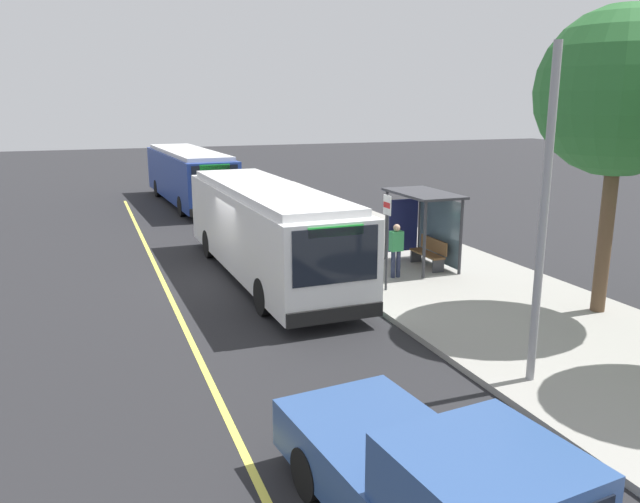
# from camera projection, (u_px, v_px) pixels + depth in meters

# --- Properties ---
(ground_plane) EXTENTS (120.00, 120.00, 0.00)m
(ground_plane) POSITION_uv_depth(u_px,v_px,m) (236.00, 280.00, 19.77)
(ground_plane) COLOR #232326
(sidewalk_curb) EXTENTS (44.00, 6.40, 0.15)m
(sidewalk_curb) POSITION_uv_depth(u_px,v_px,m) (405.00, 261.00, 21.81)
(sidewalk_curb) COLOR gray
(sidewalk_curb) RESTS_ON ground_plane
(lane_stripe_center) EXTENTS (36.00, 0.14, 0.01)m
(lane_stripe_center) POSITION_uv_depth(u_px,v_px,m) (165.00, 287.00, 19.01)
(lane_stripe_center) COLOR #E0D64C
(lane_stripe_center) RESTS_ON ground_plane
(transit_bus_main) EXTENTS (11.15, 2.82, 2.95)m
(transit_bus_main) POSITION_uv_depth(u_px,v_px,m) (267.00, 228.00, 19.67)
(transit_bus_main) COLOR white
(transit_bus_main) RESTS_ON ground_plane
(transit_bus_second) EXTENTS (11.71, 3.17, 2.95)m
(transit_bus_second) POSITION_uv_depth(u_px,v_px,m) (189.00, 175.00, 33.90)
(transit_bus_second) COLOR navy
(transit_bus_second) RESTS_ON ground_plane
(pickup_truck) EXTENTS (5.58, 2.54, 1.85)m
(pickup_truck) POSITION_uv_depth(u_px,v_px,m) (443.00, 499.00, 7.51)
(pickup_truck) COLOR #2D4C84
(pickup_truck) RESTS_ON ground_plane
(bus_shelter) EXTENTS (2.90, 1.60, 2.48)m
(bus_shelter) POSITION_uv_depth(u_px,v_px,m) (424.00, 213.00, 20.67)
(bus_shelter) COLOR #333338
(bus_shelter) RESTS_ON sidewalk_curb
(waiting_bench) EXTENTS (1.60, 0.48, 0.95)m
(waiting_bench) POSITION_uv_depth(u_px,v_px,m) (429.00, 253.00, 20.65)
(waiting_bench) COLOR brown
(waiting_bench) RESTS_ON sidewalk_curb
(route_sign_post) EXTENTS (0.44, 0.08, 2.80)m
(route_sign_post) POSITION_uv_depth(u_px,v_px,m) (387.00, 229.00, 17.79)
(route_sign_post) COLOR #333338
(route_sign_post) RESTS_ON sidewalk_curb
(pedestrian_commuter) EXTENTS (0.24, 0.40, 1.69)m
(pedestrian_commuter) POSITION_uv_depth(u_px,v_px,m) (396.00, 247.00, 19.29)
(pedestrian_commuter) COLOR #282D47
(pedestrian_commuter) RESTS_ON sidewalk_curb
(street_tree_upstreet) EXTENTS (4.11, 4.11, 7.63)m
(street_tree_upstreet) POSITION_uv_depth(u_px,v_px,m) (621.00, 93.00, 15.12)
(street_tree_upstreet) COLOR brown
(street_tree_upstreet) RESTS_ON sidewalk_curb
(utility_pole) EXTENTS (0.16, 0.16, 6.40)m
(utility_pole) POSITION_uv_depth(u_px,v_px,m) (543.00, 220.00, 11.63)
(utility_pole) COLOR gray
(utility_pole) RESTS_ON sidewalk_curb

